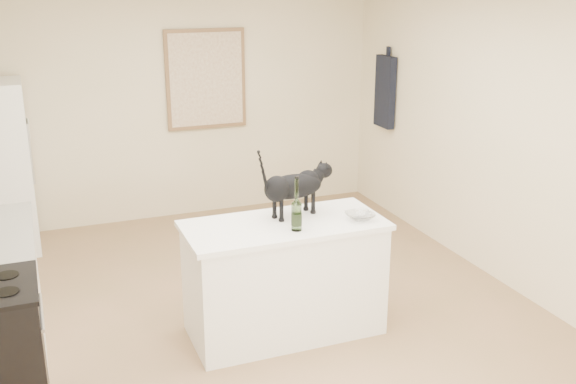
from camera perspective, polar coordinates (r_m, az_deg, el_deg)
The scene contains 13 objects.
floor at distance 5.49m, azimuth -2.07°, elevation -10.91°, with size 5.50×5.50×0.00m, color #956D4F.
wall_back at distance 7.58m, azimuth -9.19°, elevation 7.49°, with size 4.50×4.50×0.00m, color beige.
wall_front at distance 2.74m, azimuth 17.65°, elevation -12.51°, with size 4.50×4.50×0.00m, color beige.
wall_right at distance 6.09m, azimuth 18.23°, elevation 4.25°, with size 5.50×5.50×0.00m, color beige.
island_base at distance 5.15m, azimuth -0.32°, elevation -7.54°, with size 1.44×0.67×0.86m, color white.
island_top at distance 4.98m, azimuth -0.33°, elevation -2.86°, with size 1.50×0.70×0.04m, color white.
artwork_frame at distance 7.58m, azimuth -6.99°, elevation 9.50°, with size 0.90×0.03×1.10m, color brown.
artwork_canvas at distance 7.56m, azimuth -6.96°, elevation 9.49°, with size 0.82×0.00×1.02m, color beige.
hanging_garment at distance 7.69m, azimuth 8.27°, elevation 8.44°, with size 0.08×0.34×0.80m, color black.
black_cat at distance 5.04m, azimuth 0.43°, elevation 0.19°, with size 0.60×0.18×0.42m, color black, non-canonical shape.
wine_bottle at distance 4.77m, azimuth 0.74°, elevation -1.27°, with size 0.08×0.08×0.36m, color #345A24.
glass_bowl at distance 5.05m, azimuth 6.14°, elevation -2.07°, with size 0.21×0.21×0.05m, color silver.
fridge_paper at distance 7.02m, azimuth -21.32°, elevation 5.12°, with size 0.01×0.16×0.20m, color silver.
Camera 1 is at (-1.57, -4.54, 2.65)m, focal length 41.75 mm.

